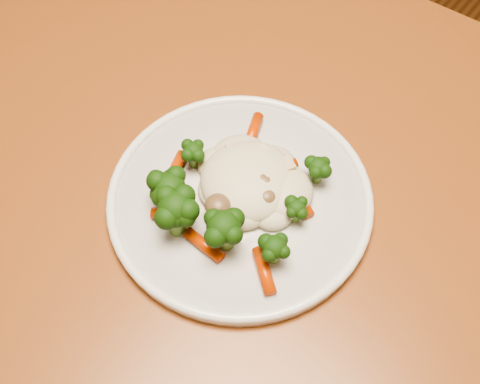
{
  "coord_description": "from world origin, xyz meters",
  "views": [
    {
      "loc": [
        0.52,
        -0.46,
        1.28
      ],
      "look_at": [
        0.32,
        -0.2,
        0.77
      ],
      "focal_mm": 45.0,
      "sensor_mm": 36.0,
      "label": 1
    }
  ],
  "objects": [
    {
      "name": "dining_table",
      "position": [
        0.32,
        -0.17,
        0.64
      ],
      "size": [
        1.14,
        0.78,
        0.75
      ],
      "rotation": [
        0.0,
        0.0,
        0.03
      ],
      "color": "brown",
      "rests_on": "ground"
    },
    {
      "name": "plate",
      "position": [
        0.32,
        -0.2,
        0.76
      ],
      "size": [
        0.27,
        0.27,
        0.01
      ],
      "primitive_type": "cylinder",
      "color": "silver",
      "rests_on": "dining_table"
    },
    {
      "name": "meal",
      "position": [
        0.31,
        -0.22,
        0.78
      ],
      "size": [
        0.18,
        0.19,
        0.05
      ],
      "color": "beige",
      "rests_on": "plate"
    }
  ]
}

